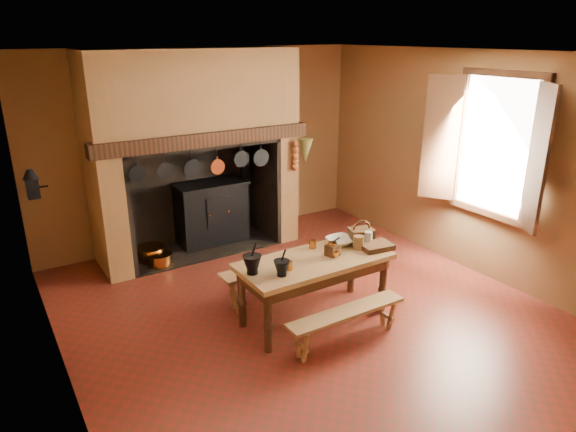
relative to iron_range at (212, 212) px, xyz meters
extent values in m
plane|color=maroon|center=(0.04, -2.45, -0.48)|extent=(5.50, 5.50, 0.00)
plane|color=silver|center=(0.04, -2.45, 2.32)|extent=(5.50, 5.50, 0.00)
cube|color=#8F5E39|center=(0.04, 0.30, 0.92)|extent=(5.00, 0.02, 2.80)
cube|color=#8F5E39|center=(-2.46, -2.45, 0.92)|extent=(0.02, 5.50, 2.80)
cube|color=#8F5E39|center=(2.54, -2.45, 0.92)|extent=(0.02, 5.50, 2.80)
cube|color=#8F5E39|center=(0.04, -5.20, 0.92)|extent=(5.00, 0.02, 2.80)
cube|color=#8F5E39|center=(-1.51, -0.15, 0.92)|extent=(0.30, 0.90, 2.80)
cube|color=#8F5E39|center=(0.99, -0.15, 0.92)|extent=(0.30, 0.90, 2.80)
cube|color=#8F5E39|center=(-0.26, -0.15, 1.72)|extent=(2.20, 0.90, 1.20)
cube|color=black|center=(-0.26, -0.55, 1.21)|extent=(2.95, 0.22, 0.18)
cube|color=black|center=(-0.26, 0.27, 0.32)|extent=(2.20, 0.06, 1.60)
cube|color=black|center=(-0.26, -0.15, -0.47)|extent=(2.20, 0.90, 0.02)
cube|color=black|center=(-0.01, 0.00, -0.03)|extent=(1.00, 0.50, 0.90)
cube|color=black|center=(-0.01, -0.02, 0.44)|extent=(1.04, 0.54, 0.04)
cube|color=black|center=(-0.01, -0.26, 0.07)|extent=(0.35, 0.02, 0.45)
cylinder|color=black|center=(0.54, 0.00, 0.77)|extent=(0.10, 0.10, 0.70)
cylinder|color=#B26E29|center=(-0.16, -0.28, 0.07)|extent=(0.03, 0.03, 0.03)
cylinder|color=#B26E29|center=(0.14, -0.28, 0.07)|extent=(0.03, 0.03, 0.03)
cylinder|color=#B26E29|center=(-1.01, -0.15, -0.38)|extent=(0.40, 0.40, 0.20)
cylinder|color=#B26E29|center=(-0.96, -0.40, -0.39)|extent=(0.34, 0.34, 0.18)
cube|color=black|center=(-1.21, -0.05, -0.40)|extent=(0.18, 0.18, 0.16)
cone|color=brown|center=(1.22, -0.66, 0.90)|extent=(0.20, 0.20, 0.35)
cube|color=white|center=(2.52, -2.85, 1.22)|extent=(0.02, 1.00, 1.60)
cube|color=#3C1F13|center=(2.49, -2.85, 2.06)|extent=(0.08, 1.16, 0.08)
cube|color=#3C1F13|center=(2.49, -2.85, 0.38)|extent=(0.08, 1.16, 0.08)
cube|color=#3C1F13|center=(2.29, -3.53, 1.22)|extent=(0.29, 0.39, 1.60)
cube|color=#3C1F13|center=(2.29, -2.17, 1.22)|extent=(0.29, 0.39, 1.60)
cube|color=black|center=(-2.38, -0.90, 0.97)|extent=(0.12, 0.12, 0.22)
cone|color=black|center=(-2.38, -0.90, 1.12)|extent=(0.16, 0.16, 0.10)
cylinder|color=black|center=(-2.29, -0.90, 0.97)|extent=(0.12, 0.02, 0.02)
cube|color=tan|center=(0.04, -2.61, 0.21)|extent=(1.66, 0.74, 0.06)
cube|color=#3C1F13|center=(0.04, -2.61, 0.12)|extent=(1.55, 0.63, 0.13)
cylinder|color=#3C1F13|center=(-0.70, -2.89, -0.15)|extent=(0.08, 0.08, 0.66)
cylinder|color=#3C1F13|center=(0.78, -2.89, -0.15)|extent=(0.08, 0.08, 0.66)
cylinder|color=#3C1F13|center=(-0.70, -2.33, -0.15)|extent=(0.08, 0.08, 0.66)
cylinder|color=#3C1F13|center=(0.78, -2.33, -0.15)|extent=(0.08, 0.08, 0.66)
cube|color=tan|center=(0.04, -3.18, -0.13)|extent=(1.33, 0.23, 0.03)
cube|color=tan|center=(0.04, -2.02, -0.05)|extent=(1.62, 0.28, 0.04)
cylinder|color=black|center=(-0.69, -2.57, 0.25)|extent=(0.11, 0.11, 0.03)
cone|color=black|center=(-0.69, -2.57, 0.35)|extent=(0.19, 0.19, 0.16)
cylinder|color=black|center=(-0.67, -2.57, 0.48)|extent=(0.08, 0.02, 0.16)
cylinder|color=black|center=(-0.47, -2.77, 0.25)|extent=(0.10, 0.10, 0.03)
cone|color=black|center=(-0.47, -2.77, 0.33)|extent=(0.16, 0.16, 0.13)
cylinder|color=black|center=(-0.45, -2.77, 0.44)|extent=(0.07, 0.03, 0.13)
cube|color=#3C1F13|center=(0.24, -2.64, 0.30)|extent=(0.15, 0.15, 0.12)
cylinder|color=#B26E29|center=(0.24, -2.64, 0.37)|extent=(0.09, 0.09, 0.03)
cylinder|color=black|center=(0.29, -2.64, 0.41)|extent=(0.10, 0.04, 0.03)
cylinder|color=#B26E29|center=(-0.34, -2.69, 0.28)|extent=(0.11, 0.11, 0.09)
cylinder|color=#B26E29|center=(0.18, -2.36, 0.28)|extent=(0.10, 0.10, 0.09)
imported|color=beige|center=(0.51, -2.44, 0.27)|extent=(0.32, 0.32, 0.08)
cylinder|color=brown|center=(0.60, -2.64, 0.31)|extent=(0.15, 0.15, 0.15)
cylinder|color=beige|center=(0.77, -2.61, 0.31)|extent=(0.10, 0.10, 0.16)
cube|color=#442314|center=(0.77, -2.49, 0.31)|extent=(0.31, 0.26, 0.15)
torus|color=#442314|center=(0.77, -2.49, 0.39)|extent=(0.21, 0.08, 0.22)
cube|color=#3C1F13|center=(0.77, -2.75, 0.27)|extent=(0.38, 0.30, 0.06)
imported|color=#B26E29|center=(0.25, -2.67, 0.28)|extent=(0.12, 0.12, 0.09)
camera|label=1|loc=(-2.83, -6.67, 2.49)|focal=32.00mm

